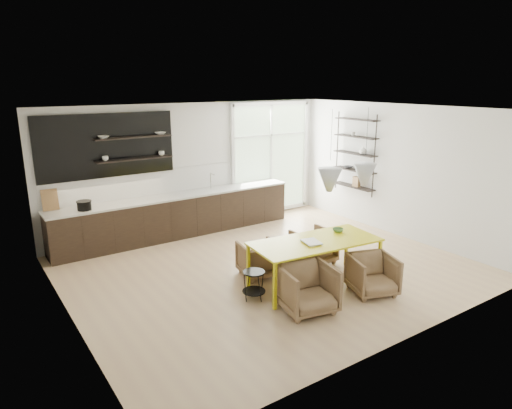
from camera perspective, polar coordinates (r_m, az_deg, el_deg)
The scene contains 11 objects.
room at distance 9.32m, azimuth 0.72°, elevation 3.39°, with size 7.02×6.01×2.91m.
kitchen_run at distance 10.27m, azimuth -10.29°, elevation -0.71°, with size 5.54×0.69×2.75m.
right_shelving at distance 11.14m, azimuth 12.36°, elevation 5.99°, with size 0.26×1.22×1.90m.
dining_table at distance 7.71m, azimuth 7.42°, elevation -4.90°, with size 2.26×1.20×0.79m.
armchair_back_left at distance 8.17m, azimuth 0.37°, elevation -6.81°, with size 0.66×0.68×0.62m, color olive.
armchair_back_right at distance 8.78m, azimuth 7.18°, elevation -5.20°, with size 0.70×0.72×0.65m, color olive.
armchair_front_left at distance 7.00m, azimuth 6.40°, elevation -10.38°, with size 0.77×0.79×0.72m, color olive.
armchair_front_right at distance 7.74m, azimuth 14.36°, elevation -8.49°, with size 0.69×0.71×0.65m, color olive.
wire_stool at distance 7.33m, azimuth -0.27°, elevation -9.56°, with size 0.37×0.37×0.47m.
table_book at distance 7.51m, azimuth 6.08°, elevation -4.83°, with size 0.25×0.34×0.03m, color white.
table_bowl at distance 8.19m, azimuth 10.22°, elevation -3.17°, with size 0.19×0.19×0.06m, color #4F7D45.
Camera 1 is at (-4.65, -6.37, 3.38)m, focal length 32.00 mm.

